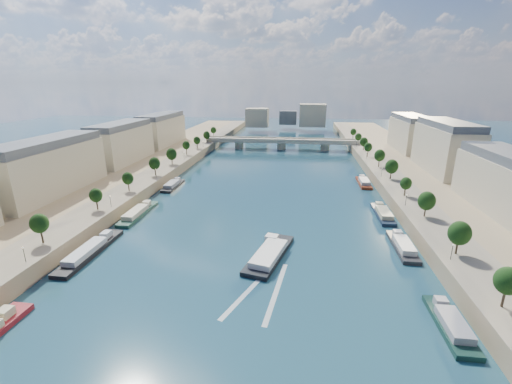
# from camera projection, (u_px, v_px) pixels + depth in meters

# --- Properties ---
(ground) EXTENTS (700.00, 700.00, 0.00)m
(ground) POSITION_uv_depth(u_px,v_px,m) (265.00, 199.00, 145.95)
(ground) COLOR #0C2535
(ground) RESTS_ON ground
(quay_left) EXTENTS (44.00, 520.00, 5.00)m
(quay_left) POSITION_uv_depth(u_px,v_px,m) (107.00, 187.00, 154.02)
(quay_left) COLOR #9E8460
(quay_left) RESTS_ON ground
(quay_right) EXTENTS (44.00, 520.00, 5.00)m
(quay_right) POSITION_uv_depth(u_px,v_px,m) (445.00, 201.00, 136.36)
(quay_right) COLOR #9E8460
(quay_right) RESTS_ON ground
(pave_left) EXTENTS (14.00, 520.00, 0.10)m
(pave_left) POSITION_uv_depth(u_px,v_px,m) (138.00, 183.00, 151.40)
(pave_left) COLOR gray
(pave_left) RESTS_ON quay_left
(pave_right) EXTENTS (14.00, 520.00, 0.10)m
(pave_right) POSITION_uv_depth(u_px,v_px,m) (406.00, 193.00, 137.42)
(pave_right) COLOR gray
(pave_right) RESTS_ON quay_right
(trees_left) EXTENTS (4.80, 268.80, 8.26)m
(trees_left) POSITION_uv_depth(u_px,v_px,m) (143.00, 170.00, 151.39)
(trees_left) COLOR #382B1E
(trees_left) RESTS_ON ground
(trees_right) EXTENTS (4.80, 268.80, 8.26)m
(trees_right) POSITION_uv_depth(u_px,v_px,m) (396.00, 174.00, 145.45)
(trees_right) COLOR #382B1E
(trees_right) RESTS_ON ground
(lamps_left) EXTENTS (0.36, 200.36, 4.28)m
(lamps_left) POSITION_uv_depth(u_px,v_px,m) (136.00, 184.00, 140.57)
(lamps_left) COLOR black
(lamps_left) RESTS_ON ground
(lamps_right) EXTENTS (0.36, 200.36, 4.28)m
(lamps_right) POSITION_uv_depth(u_px,v_px,m) (392.00, 183.00, 141.86)
(lamps_right) COLOR black
(lamps_right) RESTS_ON ground
(buildings_left) EXTENTS (16.00, 226.00, 23.20)m
(buildings_left) POSITION_uv_depth(u_px,v_px,m) (91.00, 151.00, 162.69)
(buildings_left) COLOR #C3B996
(buildings_left) RESTS_ON ground
(buildings_right) EXTENTS (16.00, 226.00, 23.20)m
(buildings_right) POSITION_uv_depth(u_px,v_px,m) (472.00, 161.00, 141.83)
(buildings_right) COLOR #C3B996
(buildings_right) RESTS_ON ground
(skyline) EXTENTS (79.00, 42.00, 22.00)m
(skyline) POSITION_uv_depth(u_px,v_px,m) (291.00, 116.00, 348.36)
(skyline) COLOR #C3B996
(skyline) RESTS_ON ground
(bridge) EXTENTS (112.00, 12.00, 8.15)m
(bridge) POSITION_uv_depth(u_px,v_px,m) (281.00, 142.00, 254.23)
(bridge) COLOR #C1B79E
(bridge) RESTS_ON ground
(tour_barge) EXTENTS (13.31, 26.77, 3.64)m
(tour_barge) POSITION_uv_depth(u_px,v_px,m) (269.00, 254.00, 97.48)
(tour_barge) COLOR black
(tour_barge) RESTS_ON ground
(wake) EXTENTS (13.73, 25.96, 0.04)m
(wake) POSITION_uv_depth(u_px,v_px,m) (263.00, 290.00, 82.03)
(wake) COLOR silver
(wake) RESTS_ON ground
(moored_barges_left) EXTENTS (5.00, 125.69, 3.60)m
(moored_barges_left) POSITION_uv_depth(u_px,v_px,m) (113.00, 233.00, 111.23)
(moored_barges_left) COLOR maroon
(moored_barges_left) RESTS_ON ground
(moored_barges_right) EXTENTS (5.00, 164.81, 3.60)m
(moored_barges_right) POSITION_uv_depth(u_px,v_px,m) (408.00, 255.00, 97.25)
(moored_barges_right) COLOR black
(moored_barges_right) RESTS_ON ground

